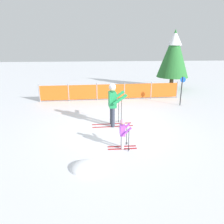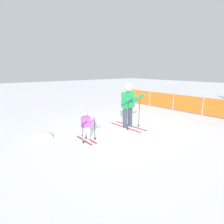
# 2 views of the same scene
# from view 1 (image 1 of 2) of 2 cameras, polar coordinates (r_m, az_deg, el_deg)

# --- Properties ---
(ground_plane) EXTENTS (60.00, 60.00, 0.00)m
(ground_plane) POSITION_cam_1_polar(r_m,az_deg,el_deg) (8.61, 1.11, -4.20)
(ground_plane) COLOR white
(skier_adult) EXTENTS (1.64, 0.75, 1.72)m
(skier_adult) POSITION_cam_1_polar(r_m,az_deg,el_deg) (8.55, 0.28, 2.93)
(skier_adult) COLOR maroon
(skier_adult) RESTS_ON ground_plane
(skier_child) EXTENTS (0.91, 0.50, 0.98)m
(skier_child) POSITION_cam_1_polar(r_m,az_deg,el_deg) (6.85, 2.86, -5.16)
(skier_child) COLOR maroon
(skier_child) RESTS_ON ground_plane
(safety_fence) EXTENTS (8.05, 0.41, 0.99)m
(safety_fence) POSITION_cam_1_polar(r_m,az_deg,el_deg) (12.64, -0.34, 5.39)
(safety_fence) COLOR gray
(safety_fence) RESTS_ON ground_plane
(conifer_far) EXTENTS (2.18, 2.18, 4.05)m
(conifer_far) POSITION_cam_1_polar(r_m,az_deg,el_deg) (16.03, 15.86, 14.66)
(conifer_far) COLOR #4C3823
(conifer_far) RESTS_ON ground_plane
(trail_marker) EXTENTS (0.28, 0.06, 1.53)m
(trail_marker) POSITION_cam_1_polar(r_m,az_deg,el_deg) (11.99, 17.76, 6.02)
(trail_marker) COLOR black
(trail_marker) RESTS_ON ground_plane
(snow_mound) EXTENTS (0.92, 0.78, 0.37)m
(snow_mound) POSITION_cam_1_polar(r_m,az_deg,el_deg) (6.09, -6.50, -14.41)
(snow_mound) COLOR white
(snow_mound) RESTS_ON ground_plane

